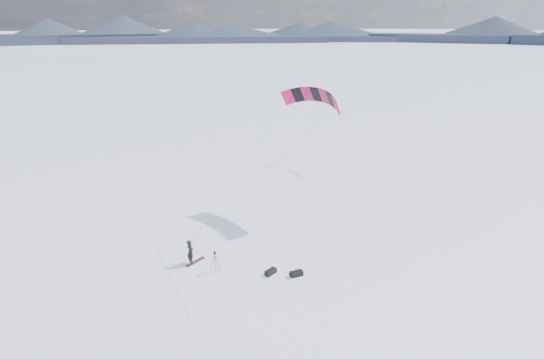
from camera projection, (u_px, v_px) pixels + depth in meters
ground at (224, 279)px, 22.54m from camera, size 1800.00×1800.00×0.00m
horizon_hills at (221, 225)px, 21.25m from camera, size 704.84×706.81×8.61m
snow_tracks at (191, 290)px, 21.62m from camera, size 13.93×9.84×0.01m
snowkiter at (191, 263)px, 24.06m from camera, size 0.53×0.66×1.59m
snowboard at (195, 262)px, 24.14m from camera, size 1.38×0.64×0.04m
tripod at (215, 259)px, 22.96m from camera, size 0.61×0.65×1.32m
gear_bag_a at (271, 272)px, 22.96m from camera, size 0.80×0.51×0.33m
gear_bag_b at (296, 273)px, 22.79m from camera, size 0.82×0.52×0.35m
power_kite at (313, 98)px, 28.62m from camera, size 12.29×5.30×8.19m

